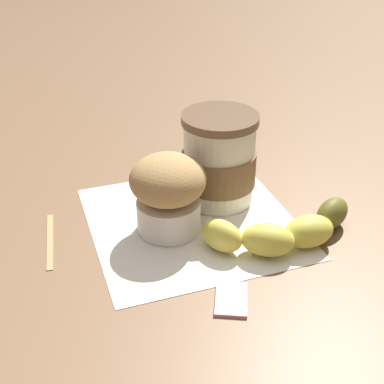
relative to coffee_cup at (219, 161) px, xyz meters
The scene contains 7 objects.
ground_plane 0.09m from the coffee_cup, 41.55° to the right, with size 3.00×3.00×0.00m, color brown.
paper_napkin 0.09m from the coffee_cup, 41.55° to the right, with size 0.24×0.24×0.00m, color white.
coffee_cup is the anchor object (origin of this frame).
muffin 0.09m from the coffee_cup, 51.20° to the right, with size 0.09×0.09×0.10m.
banana 0.13m from the coffee_cup, 24.76° to the left, with size 0.09×0.20×0.04m.
sugar_packet 0.20m from the coffee_cup, ahead, with size 0.05×0.03×0.01m, color pink.
wooden_stirrer 0.23m from the coffee_cup, 74.60° to the right, with size 0.11×0.01×0.00m, color tan.
Camera 1 is at (0.53, -0.09, 0.37)m, focal length 50.00 mm.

